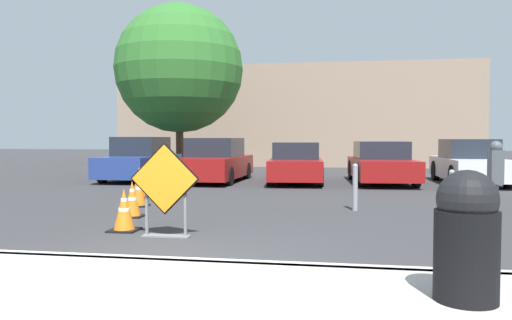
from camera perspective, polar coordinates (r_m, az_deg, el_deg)
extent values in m
plane|color=#333335|center=(15.64, 2.49, -3.09)|extent=(96.00, 96.00, 0.00)
cube|color=#ADAAA3|center=(4.98, -13.40, -14.56)|extent=(27.00, 2.12, 0.14)
cube|color=#ADAAA3|center=(5.94, -9.35, -11.72)|extent=(27.00, 0.20, 0.14)
cube|color=black|center=(7.78, -10.39, -2.12)|extent=(1.11, 0.02, 1.11)
cube|color=orange|center=(7.76, -10.42, -2.13)|extent=(1.04, 0.02, 1.04)
cube|color=slate|center=(7.94, -10.22, -8.53)|extent=(0.75, 0.20, 0.02)
cube|color=slate|center=(7.98, -12.38, -5.28)|extent=(0.04, 0.04, 0.90)
cube|color=slate|center=(7.77, -8.07, -5.46)|extent=(0.04, 0.04, 0.90)
cube|color=black|center=(8.56, -14.82, -7.74)|extent=(0.46, 0.46, 0.03)
cone|color=orange|center=(8.51, -14.84, -5.42)|extent=(0.34, 0.34, 0.67)
cylinder|color=white|center=(8.49, -14.86, -4.44)|extent=(0.11, 0.11, 0.06)
cylinder|color=white|center=(8.51, -14.84, -5.51)|extent=(0.19, 0.19, 0.06)
cube|color=black|center=(10.01, -13.95, -6.24)|extent=(0.43, 0.43, 0.03)
cone|color=orange|center=(9.96, -13.97, -4.25)|extent=(0.32, 0.32, 0.67)
cylinder|color=white|center=(9.95, -13.98, -3.41)|extent=(0.10, 0.10, 0.06)
cylinder|color=white|center=(9.97, -13.97, -4.33)|extent=(0.18, 0.18, 0.06)
cube|color=black|center=(11.50, -13.22, -5.10)|extent=(0.40, 0.40, 0.03)
cone|color=orange|center=(11.46, -13.25, -3.08)|extent=(0.29, 0.29, 0.78)
cylinder|color=white|center=(11.44, -13.25, -2.22)|extent=(0.09, 0.09, 0.07)
cylinder|color=white|center=(11.46, -13.24, -3.16)|extent=(0.16, 0.16, 0.07)
cube|color=black|center=(13.22, -13.18, -4.12)|extent=(0.49, 0.49, 0.03)
cone|color=orange|center=(13.18, -13.20, -2.41)|extent=(0.37, 0.37, 0.76)
cylinder|color=white|center=(13.16, -13.20, -1.69)|extent=(0.11, 0.11, 0.07)
cylinder|color=white|center=(13.18, -13.20, -2.48)|extent=(0.20, 0.20, 0.07)
cube|color=black|center=(14.76, -12.66, -3.42)|extent=(0.49, 0.49, 0.03)
cone|color=orange|center=(14.73, -12.68, -1.93)|extent=(0.36, 0.36, 0.74)
cylinder|color=white|center=(14.72, -12.68, -1.30)|extent=(0.11, 0.11, 0.07)
cylinder|color=white|center=(14.73, -12.67, -1.99)|extent=(0.20, 0.20, 0.07)
cube|color=navy|center=(18.72, -13.07, -0.59)|extent=(1.83, 4.53, 0.72)
cube|color=#1E232D|center=(18.80, -12.97, 1.55)|extent=(1.58, 2.09, 0.68)
cylinder|color=black|center=(17.14, -12.26, -1.60)|extent=(0.21, 0.63, 0.63)
cylinder|color=black|center=(17.78, -17.16, -1.51)|extent=(0.21, 0.63, 0.63)
cylinder|color=black|center=(19.77, -9.39, -1.03)|extent=(0.21, 0.63, 0.63)
cylinder|color=black|center=(20.32, -13.75, -0.97)|extent=(0.21, 0.63, 0.63)
cube|color=maroon|center=(17.56, -4.76, -0.77)|extent=(1.99, 4.50, 0.71)
cube|color=#1E232D|center=(17.64, -4.67, 1.46)|extent=(1.70, 2.09, 0.65)
cylinder|color=black|center=(16.02, -3.11, -1.87)|extent=(0.22, 0.61, 0.61)
cylinder|color=black|center=(16.52, -8.93, -1.76)|extent=(0.22, 0.61, 0.61)
cylinder|color=black|center=(18.70, -1.07, -1.23)|extent=(0.22, 0.61, 0.61)
cylinder|color=black|center=(19.13, -6.13, -1.16)|extent=(0.22, 0.61, 0.61)
cube|color=maroon|center=(17.05, 4.58, -0.92)|extent=(2.00, 4.27, 0.63)
cube|color=#1E232D|center=(17.13, 4.59, 1.09)|extent=(1.64, 2.01, 0.56)
cylinder|color=black|center=(15.78, 7.37, -1.80)|extent=(0.25, 0.70, 0.69)
cylinder|color=black|center=(15.81, 1.63, -1.78)|extent=(0.25, 0.70, 0.69)
cylinder|color=black|center=(18.36, 7.11, -1.20)|extent=(0.25, 0.70, 0.69)
cylinder|color=black|center=(18.38, 2.17, -1.17)|extent=(0.25, 0.70, 0.69)
cube|color=maroon|center=(17.39, 14.10, -0.89)|extent=(2.15, 4.69, 0.64)
cube|color=#1E232D|center=(17.48, 14.07, 1.12)|extent=(1.77, 2.21, 0.58)
cylinder|color=black|center=(16.17, 17.84, -1.75)|extent=(0.25, 0.73, 0.72)
cylinder|color=black|center=(15.89, 11.81, -1.75)|extent=(0.25, 0.73, 0.72)
cylinder|color=black|center=(18.94, 16.01, -1.12)|extent=(0.25, 0.73, 0.72)
cylinder|color=black|center=(18.71, 10.86, -1.11)|extent=(0.25, 0.73, 0.72)
cube|color=silver|center=(18.05, 23.14, -0.85)|extent=(1.76, 4.50, 0.67)
cube|color=#1E232D|center=(18.13, 23.09, 1.22)|extent=(1.53, 2.07, 0.63)
cylinder|color=black|center=(16.95, 26.88, -1.73)|extent=(0.21, 0.70, 0.70)
cylinder|color=black|center=(16.53, 21.66, -1.74)|extent=(0.21, 0.70, 0.70)
cylinder|color=black|center=(19.60, 24.37, -1.14)|extent=(0.21, 0.70, 0.70)
cylinder|color=black|center=(19.24, 19.82, -1.13)|extent=(0.21, 0.70, 0.70)
cylinder|color=black|center=(4.67, 22.89, -10.05)|extent=(0.53, 0.53, 0.77)
sphere|color=black|center=(4.59, 23.00, -4.18)|extent=(0.51, 0.51, 0.51)
cylinder|color=gray|center=(10.71, 11.26, -3.21)|extent=(0.11, 0.11, 0.94)
sphere|color=gray|center=(10.67, 11.28, -0.71)|extent=(0.12, 0.12, 0.12)
cylinder|color=gray|center=(10.95, 21.44, -3.49)|extent=(0.11, 0.11, 0.83)
sphere|color=gray|center=(10.92, 21.47, -1.32)|extent=(0.12, 0.12, 0.12)
cylinder|color=#59595B|center=(5.24, 25.57, -7.71)|extent=(0.06, 0.06, 0.96)
cube|color=#474C51|center=(5.17, 25.70, -0.72)|extent=(0.11, 0.15, 0.32)
sphere|color=#474C51|center=(5.16, 25.74, 1.38)|extent=(0.11, 0.11, 0.11)
cube|color=gray|center=(28.73, 4.58, 4.91)|extent=(19.45, 5.00, 5.46)
cylinder|color=#513823|center=(21.44, -8.71, 1.66)|extent=(0.32, 0.32, 2.43)
sphere|color=#2D6B28|center=(21.63, -8.77, 10.26)|extent=(5.39, 5.39, 5.39)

